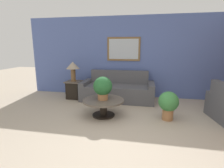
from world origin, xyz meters
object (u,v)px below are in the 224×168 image
object	(u,v)px
couch_main	(118,91)
potted_plant_floor	(168,103)
potted_plant_on_table	(103,87)
side_table	(74,89)
coffee_table	(103,104)
table_lamp	(73,67)

from	to	relation	value
couch_main	potted_plant_floor	world-z (taller)	couch_main
potted_plant_on_table	potted_plant_floor	distance (m)	1.54
side_table	potted_plant_on_table	bearing A→B (deg)	-44.15
couch_main	coffee_table	xyz separation A→B (m)	(-0.12, -1.35, -0.00)
couch_main	table_lamp	size ratio (longest dim) A/B	3.61
potted_plant_on_table	coffee_table	bearing A→B (deg)	-26.00
couch_main	side_table	bearing A→B (deg)	-175.59
side_table	potted_plant_on_table	size ratio (longest dim) A/B	1.02
coffee_table	potted_plant_floor	distance (m)	1.50
table_lamp	potted_plant_floor	size ratio (longest dim) A/B	0.93
table_lamp	potted_plant_floor	xyz separation A→B (m)	(2.78, -1.19, -0.62)
side_table	table_lamp	bearing A→B (deg)	0.00
side_table	couch_main	bearing A→B (deg)	4.41
couch_main	potted_plant_on_table	size ratio (longest dim) A/B	4.03
coffee_table	potted_plant_floor	size ratio (longest dim) A/B	1.49
couch_main	side_table	distance (m)	1.41
coffee_table	table_lamp	distance (m)	1.92
coffee_table	side_table	distance (m)	1.78
side_table	potted_plant_on_table	distance (m)	1.82
table_lamp	potted_plant_on_table	size ratio (longest dim) A/B	1.12
potted_plant_floor	side_table	bearing A→B (deg)	156.91
side_table	table_lamp	size ratio (longest dim) A/B	0.91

